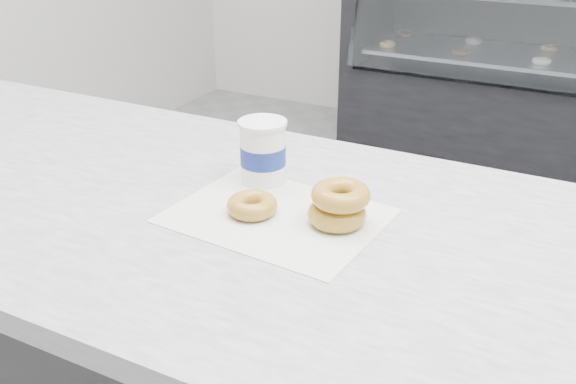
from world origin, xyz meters
name	(u,v)px	position (x,y,z in m)	size (l,w,h in m)	color
wax_paper	(276,216)	(-0.33, -0.59, 0.90)	(0.34, 0.26, 0.00)	silver
donut_single	(252,205)	(-0.37, -0.60, 0.92)	(0.09, 0.09, 0.03)	#B88532
donut_stack	(339,205)	(-0.23, -0.57, 0.94)	(0.14, 0.14, 0.07)	#B88532
coffee_cup	(263,151)	(-0.42, -0.48, 0.96)	(0.11, 0.11, 0.12)	white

